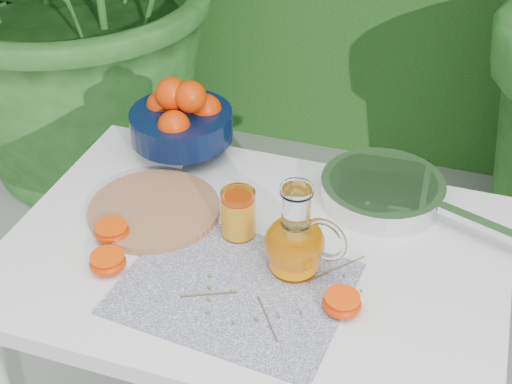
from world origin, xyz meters
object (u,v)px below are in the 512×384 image
(cutting_board, at_px, (154,210))
(juice_pitcher, at_px, (296,242))
(white_table, at_px, (253,279))
(saute_pan, at_px, (384,190))
(fruit_bowl, at_px, (182,118))

(cutting_board, xyz_separation_m, juice_pitcher, (0.33, -0.08, 0.06))
(juice_pitcher, bearing_deg, cutting_board, 167.13)
(white_table, xyz_separation_m, saute_pan, (0.22, 0.25, 0.11))
(cutting_board, bearing_deg, saute_pan, 23.88)
(white_table, distance_m, fruit_bowl, 0.44)
(fruit_bowl, bearing_deg, cutting_board, -81.12)
(cutting_board, distance_m, fruit_bowl, 0.27)
(white_table, relative_size, juice_pitcher, 5.20)
(cutting_board, relative_size, juice_pitcher, 1.47)
(cutting_board, relative_size, saute_pan, 0.57)
(white_table, distance_m, saute_pan, 0.35)
(white_table, relative_size, saute_pan, 2.02)
(cutting_board, relative_size, fruit_bowl, 1.02)
(fruit_bowl, distance_m, juice_pitcher, 0.50)
(cutting_board, xyz_separation_m, saute_pan, (0.46, 0.20, 0.02))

